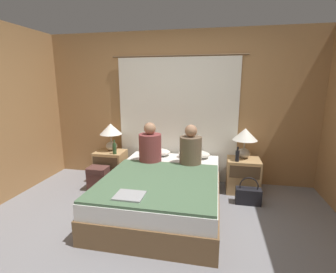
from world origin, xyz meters
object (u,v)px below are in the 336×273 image
(pillow_right, at_px, (194,154))
(backpack_on_floor, at_px, (98,177))
(beer_bottle_on_left_stand, at_px, (114,148))
(handbag_on_floor, at_px, (248,195))
(bed, at_px, (164,191))
(person_right_in_bed, at_px, (191,149))
(lamp_right, at_px, (245,138))
(nightstand_right, at_px, (243,175))
(lamp_left, at_px, (111,132))
(person_left_in_bed, at_px, (150,146))
(nightstand_left, at_px, (111,166))
(pillow_left, at_px, (155,152))
(beer_bottle_on_right_stand, at_px, (237,156))
(laptop_on_bed, at_px, (130,196))

(pillow_right, distance_m, backpack_on_floor, 1.57)
(beer_bottle_on_left_stand, relative_size, handbag_on_floor, 0.60)
(bed, bearing_deg, handbag_on_floor, 16.47)
(pillow_right, height_order, handbag_on_floor, pillow_right)
(backpack_on_floor, bearing_deg, beer_bottle_on_left_stand, 55.86)
(pillow_right, bearing_deg, person_right_in_bed, -92.76)
(handbag_on_floor, bearing_deg, lamp_right, 95.49)
(nightstand_right, bearing_deg, person_right_in_bed, -160.29)
(lamp_left, height_order, backpack_on_floor, lamp_left)
(lamp_left, relative_size, lamp_right, 1.00)
(person_left_in_bed, bearing_deg, lamp_left, 155.71)
(nightstand_left, xyz_separation_m, person_left_in_bed, (0.79, -0.28, 0.47))
(person_right_in_bed, bearing_deg, backpack_on_floor, -175.94)
(pillow_right, relative_size, backpack_on_floor, 1.39)
(pillow_left, height_order, person_right_in_bed, person_right_in_bed)
(pillow_right, xyz_separation_m, person_right_in_bed, (-0.02, -0.36, 0.19))
(nightstand_left, bearing_deg, beer_bottle_on_right_stand, -3.36)
(bed, distance_m, pillow_left, 0.92)
(pillow_left, bearing_deg, handbag_on_floor, -17.78)
(bed, xyz_separation_m, backpack_on_floor, (-1.14, 0.35, -0.03))
(pillow_right, bearing_deg, bed, -111.82)
(laptop_on_bed, bearing_deg, pillow_right, 71.61)
(nightstand_right, distance_m, lamp_left, 2.28)
(person_right_in_bed, relative_size, backpack_on_floor, 1.61)
(lamp_right, relative_size, backpack_on_floor, 1.25)
(beer_bottle_on_right_stand, xyz_separation_m, backpack_on_floor, (-2.13, -0.26, -0.40))
(pillow_right, bearing_deg, backpack_on_floor, -162.64)
(bed, relative_size, person_right_in_bed, 3.33)
(nightstand_left, height_order, beer_bottle_on_right_stand, beer_bottle_on_right_stand)
(nightstand_left, xyz_separation_m, nightstand_right, (2.20, 0.00, 0.00))
(nightstand_left, distance_m, pillow_left, 0.83)
(person_right_in_bed, height_order, handbag_on_floor, person_right_in_bed)
(pillow_left, bearing_deg, lamp_left, 179.78)
(laptop_on_bed, bearing_deg, handbag_on_floor, 39.23)
(person_left_in_bed, relative_size, person_right_in_bed, 1.02)
(person_right_in_bed, bearing_deg, lamp_left, 165.73)
(lamp_left, distance_m, handbag_on_floor, 2.41)
(bed, height_order, person_left_in_bed, person_left_in_bed)
(beer_bottle_on_right_stand, relative_size, laptop_on_bed, 0.74)
(nightstand_right, bearing_deg, nightstand_left, 180.00)
(lamp_right, relative_size, handbag_on_floor, 1.19)
(bed, xyz_separation_m, pillow_right, (0.32, 0.81, 0.30))
(beer_bottle_on_right_stand, bearing_deg, person_right_in_bed, -166.65)
(pillow_left, relative_size, backpack_on_floor, 1.39)
(backpack_on_floor, xyz_separation_m, handbag_on_floor, (2.29, -0.01, -0.09))
(beer_bottle_on_right_stand, bearing_deg, backpack_on_floor, -172.92)
(lamp_right, height_order, pillow_right, lamp_right)
(nightstand_left, distance_m, person_left_in_bed, 0.96)
(pillow_right, bearing_deg, nightstand_right, -5.23)
(beer_bottle_on_left_stand, bearing_deg, beer_bottle_on_right_stand, 0.00)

